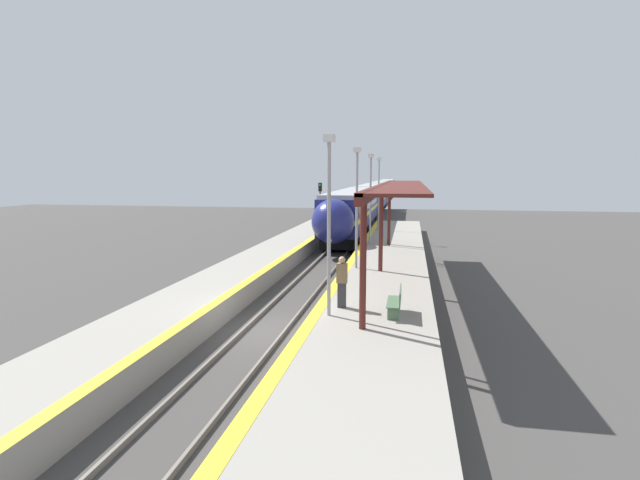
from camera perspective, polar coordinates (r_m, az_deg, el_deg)
name	(u,v)px	position (r m, az deg, el deg)	size (l,w,h in m)	color
ground_plane	(266,331)	(17.86, -6.16, -10.27)	(120.00, 120.00, 0.00)	#423F3D
rail_left	(247,327)	(18.05, -8.39, -9.86)	(0.08, 90.00, 0.15)	slate
rail_right	(286,330)	(17.66, -3.88, -10.20)	(0.08, 90.00, 0.15)	slate
train	(376,195)	(72.25, 6.43, 5.13)	(2.89, 84.20, 4.00)	black
platform_right	(373,324)	(17.09, 6.06, -9.53)	(4.07, 64.00, 0.90)	gray
platform_left	(180,314)	(18.87, -15.73, -8.11)	(3.08, 64.00, 0.90)	gray
platform_bench	(397,301)	(16.50, 8.74, -6.88)	(0.44, 1.60, 0.89)	#4C6B4C
person_waiting	(342,281)	(17.13, 2.52, -4.69)	(0.36, 0.23, 1.78)	#333338
railway_signal	(320,205)	(41.27, 0.02, 4.02)	(0.28, 0.28, 4.67)	#59595E
lamppost_near	(329,215)	(15.80, 1.03, 2.93)	(0.36, 0.20, 5.79)	#9E9EA3
lamppost_mid	(357,200)	(24.00, 4.22, 4.55)	(0.36, 0.20, 5.79)	#9E9EA3
lamppost_far	(370,193)	(32.23, 5.79, 5.33)	(0.36, 0.20, 5.79)	#9E9EA3
lamppost_farthest	(379,189)	(40.49, 6.72, 5.80)	(0.36, 0.20, 5.79)	#9E9EA3
station_canopy	(394,189)	(23.26, 8.50, 5.74)	(2.02, 20.83, 4.08)	#511E19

